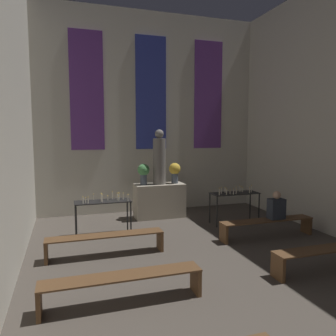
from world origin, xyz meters
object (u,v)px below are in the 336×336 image
(flower_vase_left, at_px, (144,172))
(candle_rack_left, at_px, (103,205))
(candle_rack_right, at_px, (235,196))
(pew_third_right, at_px, (332,253))
(pew_back_right, at_px, (267,224))
(pew_third_left, at_px, (123,282))
(flower_vase_right, at_px, (175,171))
(pew_back_left, at_px, (106,240))
(altar, at_px, (159,201))
(statue, at_px, (159,159))
(person_seated, at_px, (276,207))

(flower_vase_left, xyz_separation_m, candle_rack_left, (-1.26, -1.20, -0.60))
(candle_rack_left, xyz_separation_m, candle_rack_right, (3.45, -0.00, -0.00))
(pew_third_right, height_order, pew_back_right, same)
(pew_third_left, height_order, pew_third_right, same)
(candle_rack_left, bearing_deg, flower_vase_right, 28.91)
(flower_vase_left, height_order, pew_back_left, flower_vase_left)
(altar, distance_m, flower_vase_left, 0.96)
(pew_third_left, bearing_deg, candle_rack_right, 42.34)
(statue, xyz_separation_m, pew_back_left, (-1.83, -2.53, -1.35))
(altar, relative_size, person_seated, 2.18)
(candle_rack_left, xyz_separation_m, pew_third_left, (-0.11, -3.24, -0.40))
(statue, distance_m, flower_vase_right, 0.58)
(altar, height_order, candle_rack_right, candle_rack_right)
(pew_third_right, bearing_deg, flower_vase_left, 117.23)
(flower_vase_right, bearing_deg, pew_third_left, -117.23)
(pew_back_left, height_order, person_seated, person_seated)
(altar, bearing_deg, pew_third_right, -67.63)
(pew_back_right, bearing_deg, altar, 125.85)
(candle_rack_right, height_order, pew_back_right, candle_rack_right)
(pew_third_left, distance_m, pew_third_right, 3.66)
(flower_vase_right, height_order, candle_rack_left, flower_vase_right)
(candle_rack_right, bearing_deg, pew_back_right, -85.50)
(altar, xyz_separation_m, person_seated, (2.07, -2.53, 0.22))
(candle_rack_left, height_order, pew_third_right, candle_rack_left)
(altar, xyz_separation_m, pew_third_right, (1.83, -4.45, -0.16))
(altar, bearing_deg, candle_rack_left, -145.03)
(candle_rack_left, bearing_deg, pew_back_right, -20.52)
(statue, xyz_separation_m, pew_third_right, (1.83, -4.45, -1.35))
(statue, bearing_deg, candle_rack_left, -145.03)
(altar, height_order, statue, statue)
(pew_third_left, xyz_separation_m, person_seated, (3.90, 1.91, 0.38))
(flower_vase_left, bearing_deg, flower_vase_right, 0.00)
(altar, bearing_deg, person_seated, -50.79)
(statue, relative_size, flower_vase_right, 2.62)
(flower_vase_left, relative_size, candle_rack_left, 0.45)
(pew_third_left, relative_size, pew_back_left, 1.00)
(candle_rack_right, bearing_deg, flower_vase_right, 136.41)
(altar, height_order, pew_third_right, altar)
(flower_vase_right, bearing_deg, flower_vase_left, 180.00)
(person_seated, bearing_deg, pew_third_left, -153.85)
(flower_vase_left, height_order, flower_vase_right, same)
(altar, distance_m, candle_rack_right, 2.12)
(altar, xyz_separation_m, candle_rack_right, (1.73, -1.21, 0.24))
(flower_vase_right, relative_size, pew_back_right, 0.26)
(flower_vase_right, distance_m, pew_third_left, 5.10)
(flower_vase_right, xyz_separation_m, pew_third_right, (1.37, -4.45, -1.00))
(altar, height_order, person_seated, person_seated)
(candle_rack_left, relative_size, pew_back_left, 0.57)
(flower_vase_right, height_order, pew_third_left, flower_vase_right)
(flower_vase_right, xyz_separation_m, person_seated, (1.61, -2.53, -0.62))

